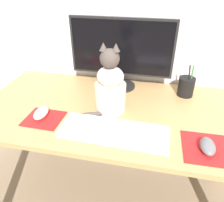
{
  "coord_description": "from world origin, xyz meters",
  "views": [
    {
      "loc": [
        0.15,
        -0.9,
        1.32
      ],
      "look_at": [
        -0.02,
        -0.1,
        0.82
      ],
      "focal_mm": 35.0,
      "sensor_mm": 36.0,
      "label": 1
    }
  ],
  "objects_px": {
    "cat": "(110,87)",
    "pen_cup": "(186,87)",
    "keyboard": "(114,131)",
    "computer_mouse_left": "(41,113)",
    "monitor": "(121,51)",
    "computer_mouse_right": "(208,146)"
  },
  "relations": [
    {
      "from": "computer_mouse_left",
      "to": "cat",
      "type": "xyz_separation_m",
      "value": [
        0.3,
        0.13,
        0.1
      ]
    },
    {
      "from": "computer_mouse_left",
      "to": "computer_mouse_right",
      "type": "xyz_separation_m",
      "value": [
        0.73,
        -0.07,
        -0.0
      ]
    },
    {
      "from": "cat",
      "to": "pen_cup",
      "type": "relative_size",
      "value": 1.86
    },
    {
      "from": "monitor",
      "to": "computer_mouse_left",
      "type": "distance_m",
      "value": 0.53
    },
    {
      "from": "computer_mouse_right",
      "to": "cat",
      "type": "relative_size",
      "value": 0.3
    },
    {
      "from": "computer_mouse_left",
      "to": "pen_cup",
      "type": "height_order",
      "value": "pen_cup"
    },
    {
      "from": "cat",
      "to": "pen_cup",
      "type": "xyz_separation_m",
      "value": [
        0.37,
        0.23,
        -0.07
      ]
    },
    {
      "from": "computer_mouse_left",
      "to": "pen_cup",
      "type": "relative_size",
      "value": 0.56
    },
    {
      "from": "monitor",
      "to": "computer_mouse_left",
      "type": "xyz_separation_m",
      "value": [
        -0.31,
        -0.38,
        -0.19
      ]
    },
    {
      "from": "computer_mouse_left",
      "to": "cat",
      "type": "bearing_deg",
      "value": 23.38
    },
    {
      "from": "pen_cup",
      "to": "keyboard",
      "type": "bearing_deg",
      "value": -128.4
    },
    {
      "from": "monitor",
      "to": "pen_cup",
      "type": "bearing_deg",
      "value": -4.16
    },
    {
      "from": "computer_mouse_left",
      "to": "keyboard",
      "type": "bearing_deg",
      "value": -7.42
    },
    {
      "from": "computer_mouse_right",
      "to": "pen_cup",
      "type": "distance_m",
      "value": 0.43
    },
    {
      "from": "computer_mouse_right",
      "to": "cat",
      "type": "bearing_deg",
      "value": 154.49
    },
    {
      "from": "monitor",
      "to": "cat",
      "type": "distance_m",
      "value": 0.27
    },
    {
      "from": "monitor",
      "to": "keyboard",
      "type": "relative_size",
      "value": 1.2
    },
    {
      "from": "cat",
      "to": "computer_mouse_left",
      "type": "bearing_deg",
      "value": -156.95
    },
    {
      "from": "computer_mouse_left",
      "to": "pen_cup",
      "type": "xyz_separation_m",
      "value": [
        0.68,
        0.36,
        0.03
      ]
    },
    {
      "from": "keyboard",
      "to": "computer_mouse_left",
      "type": "distance_m",
      "value": 0.36
    },
    {
      "from": "monitor",
      "to": "keyboard",
      "type": "bearing_deg",
      "value": -83.82
    },
    {
      "from": "keyboard",
      "to": "pen_cup",
      "type": "height_order",
      "value": "pen_cup"
    }
  ]
}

